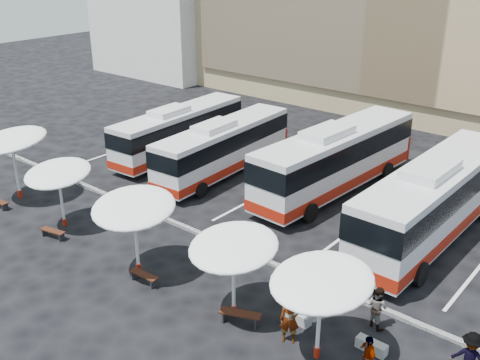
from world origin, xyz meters
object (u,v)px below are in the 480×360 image
Objects in this scene: sunshade_0 at (11,141)px; conc_bench_0 at (297,316)px; passenger_2 at (368,357)px; sunshade_3 at (233,247)px; passenger_3 at (470,357)px; sunshade_4 at (321,282)px; bus_1 at (224,146)px; bus_3 at (435,198)px; wood_bench_2 at (144,276)px; conc_bench_1 at (371,346)px; wood_bench_1 at (53,232)px; bus_2 at (336,157)px; wood_bench_3 at (240,315)px; sunshade_1 at (58,173)px; bus_0 at (180,130)px; passenger_0 at (290,319)px; sunshade_2 at (134,208)px; passenger_1 at (377,307)px.

conc_bench_0 is at bearing 1.86° from sunshade_0.
passenger_2 reaches higher than conc_bench_0.
sunshade_3 reaches higher than passenger_3.
sunshade_4 is 2.47× the size of passenger_3.
bus_3 is at bearing -2.79° from bus_1.
conc_bench_1 is (9.28, 2.16, -0.12)m from wood_bench_2.
wood_bench_2 is (6.30, 0.18, 0.01)m from wood_bench_1.
passenger_3 is at bearing -39.78° from bus_2.
wood_bench_3 is at bearing -26.74° from sunshade_3.
bus_2 is at bearing 164.48° from bus_3.
wood_bench_2 is at bearing -174.65° from wood_bench_3.
wood_bench_3 is at bearing -2.31° from sunshade_1.
bus_3 is at bearing -71.34° from passenger_3.
bus_0 is 5.66× the size of passenger_0.
conc_bench_1 is 0.69× the size of passenger_2.
sunshade_2 is at bearing -55.29° from bus_0.
bus_1 is 0.87× the size of bus_2.
bus_0 is 2.41× the size of sunshade_4.
bus_1 is 6.58× the size of passenger_1.
passenger_3 is at bearing -170.68° from passenger_1.
passenger_0 is at bearing -93.59° from bus_3.
sunshade_1 is 2.41× the size of wood_bench_3.
passenger_3 is (18.61, 3.01, 0.60)m from wood_bench_1.
sunshade_0 is 2.49× the size of passenger_0.
conc_bench_0 is at bearing 4.23° from sunshade_1.
conc_bench_0 is at bearing -1.36° from passenger_3.
passenger_2 is at bearing 3.90° from wood_bench_1.
passenger_2 is at bearing -32.58° from bus_0.
sunshade_2 reaches higher than wood_bench_1.
bus_1 is 16.05m from passenger_0.
passenger_0 is at bearing -69.39° from conc_bench_0.
wood_bench_1 is (-14.28, -0.89, -2.70)m from sunshade_4.
bus_1 is (4.39, -0.60, 0.02)m from bus_0.
conc_bench_0 is (1.55, 1.46, -0.16)m from wood_bench_3.
bus_2 is 12.41m from passenger_1.
sunshade_1 is (4.78, -0.40, -0.53)m from sunshade_0.
passenger_1 is at bearing 33.37° from conc_bench_0.
bus_3 is 18.17m from wood_bench_1.
sunshade_0 is at bearing 177.85° from sunshade_3.
bus_2 is 2.73× the size of sunshade_2.
sunshade_1 reaches higher than conc_bench_1.
bus_3 is at bearing 82.42° from conc_bench_0.
bus_0 is at bearing 141.90° from wood_bench_3.
sunshade_3 is at bearing -1.03° from sunshade_1.
wood_bench_1 is at bearing -176.76° from wood_bench_3.
bus_0 is 6.52× the size of passenger_1.
sunshade_1 is 2.33× the size of passenger_1.
passenger_0 is at bearing 2.83° from sunshade_2.
passenger_3 is at bearing 17.60° from wood_bench_3.
bus_0 is at bearing 105.99° from wood_bench_1.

